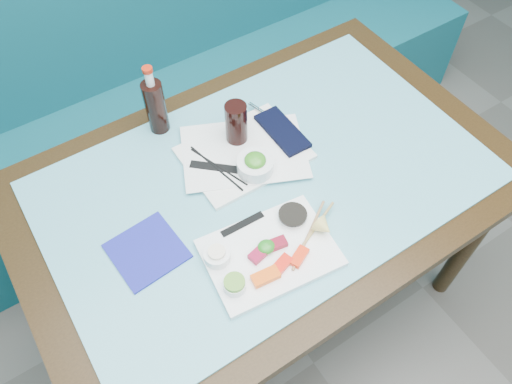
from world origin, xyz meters
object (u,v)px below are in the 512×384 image
sashimi_plate (270,253)px  cola_bottle_body (156,107)px  blue_napkin (147,251)px  dining_table (266,197)px  cola_glass (236,123)px  serving_tray (244,153)px  booth_bench (156,102)px  seaweed_bowl (255,166)px

sashimi_plate → cola_bottle_body: (-0.03, 0.54, 0.08)m
blue_napkin → sashimi_plate: bearing=-34.7°
dining_table → cola_glass: bearing=88.4°
serving_tray → cola_bottle_body: size_ratio=1.97×
booth_bench → seaweed_bowl: booth_bench is taller
booth_bench → cola_glass: booth_bench is taller
serving_tray → cola_glass: 0.09m
booth_bench → cola_glass: bearing=-89.6°
booth_bench → blue_napkin: size_ratio=17.70×
cola_bottle_body → blue_napkin: (-0.22, -0.37, -0.08)m
seaweed_bowl → blue_napkin: 0.37m
cola_glass → blue_napkin: cola_glass is taller
sashimi_plate → cola_glass: (0.13, 0.37, 0.07)m
sashimi_plate → seaweed_bowl: (0.11, 0.24, 0.03)m
booth_bench → sashimi_plate: size_ratio=9.33×
cola_glass → dining_table: bearing=-91.6°
sashimi_plate → blue_napkin: (-0.26, 0.18, -0.00)m
sashimi_plate → cola_bottle_body: cola_bottle_body is taller
dining_table → seaweed_bowl: (-0.02, 0.03, 0.12)m
sashimi_plate → cola_glass: 0.40m
serving_tray → booth_bench: bearing=89.5°
dining_table → seaweed_bowl: bearing=113.7°
serving_tray → cola_glass: size_ratio=2.59×
booth_bench → cola_glass: 0.82m
serving_tray → seaweed_bowl: bearing=-97.7°
dining_table → cola_glass: (0.00, 0.16, 0.17)m
seaweed_bowl → cola_bottle_body: size_ratio=0.60×
cola_glass → booth_bench: bearing=90.4°
booth_bench → sashimi_plate: (-0.13, -1.04, 0.39)m
booth_bench → cola_glass: size_ratio=22.83×
cola_glass → blue_napkin: 0.44m
sashimi_plate → cola_glass: cola_glass is taller
blue_napkin → cola_glass: bearing=26.3°
dining_table → booth_bench: bearing=90.0°
dining_table → serving_tray: size_ratio=4.11×
booth_bench → seaweed_bowl: (-0.02, -0.80, 0.42)m
dining_table → blue_napkin: bearing=-175.9°
dining_table → blue_napkin: size_ratio=8.26×
serving_tray → seaweed_bowl: (-0.01, -0.07, 0.03)m
seaweed_bowl → cola_bottle_body: cola_bottle_body is taller
cola_glass → cola_bottle_body: size_ratio=0.76×
seaweed_bowl → sashimi_plate: bearing=-115.0°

